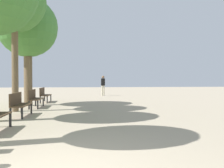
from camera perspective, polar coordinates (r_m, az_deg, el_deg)
name	(u,v)px	position (r m, az deg, el deg)	size (l,w,h in m)	color
bench_row_2	(19,103)	(10.16, -20.47, -4.04)	(0.48, 1.60, 0.90)	#4C3823
bench_row_3	(35,97)	(12.97, -17.28, -2.92)	(0.48, 1.60, 0.90)	#4C3823
bench_row_4	(44,94)	(15.81, -15.24, -2.19)	(0.48, 1.60, 0.90)	#4C3823
tree_row_2	(15,1)	(12.16, -21.39, 17.16)	(2.73, 2.73, 6.20)	brown
tree_row_3	(28,28)	(14.35, -18.70, 12.01)	(3.18, 3.18, 5.78)	brown
pedestrian_near	(103,84)	(21.18, -2.07, -0.06)	(0.35, 0.24, 1.71)	beige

